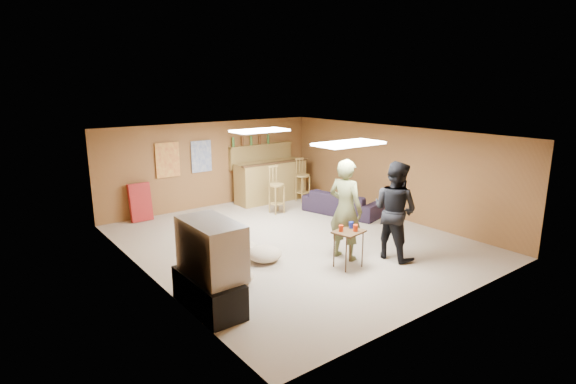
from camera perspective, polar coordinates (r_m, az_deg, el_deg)
ground at (r=9.30m, az=0.75°, el=-6.23°), size 7.00×7.00×0.00m
ceiling at (r=8.80m, az=0.79°, el=7.37°), size 6.00×7.00×0.02m
wall_back at (r=11.89m, az=-9.69°, el=3.45°), size 6.00×0.02×2.20m
wall_front at (r=6.69m, az=19.62°, el=-5.12°), size 6.00×0.02×2.20m
wall_left at (r=7.58m, az=-17.43°, el=-2.78°), size 0.02×7.00×2.20m
wall_right at (r=11.05m, az=13.14°, el=2.53°), size 0.02×7.00×2.20m
tv_stand at (r=6.68m, az=-10.04°, el=-12.40°), size 0.55×1.30×0.50m
dvd_box at (r=6.82m, az=-8.32°, el=-12.72°), size 0.35×0.50×0.08m
tv_body at (r=6.46m, az=-9.72°, el=-7.06°), size 0.60×1.10×0.80m
tv_screen at (r=6.59m, az=-7.32°, el=-6.53°), size 0.02×0.95×0.65m
bar_counter at (r=12.29m, az=-2.19°, el=1.36°), size 2.00×0.60×1.10m
bar_lip at (r=11.99m, az=-1.52°, el=3.73°), size 2.10×0.12×0.05m
bar_shelf at (r=12.50m, az=-3.42°, el=5.97°), size 2.00×0.18×0.05m
bar_backing at (r=12.55m, az=-3.45°, el=4.62°), size 2.00×0.14×0.60m
poster_left at (r=11.31m, az=-15.03°, el=3.96°), size 0.60×0.03×0.85m
poster_right at (r=11.68m, az=-10.95°, el=4.46°), size 0.55×0.03×0.80m
folding_chair_stack at (r=11.08m, az=-18.25°, el=-1.23°), size 0.50×0.26×0.91m
ceiling_panel_front at (r=7.69m, az=7.73°, el=6.11°), size 1.20×0.60×0.04m
ceiling_panel_back at (r=9.77m, az=-3.58°, el=7.79°), size 1.20×0.60×0.04m
person_olive at (r=8.22m, az=7.31°, el=-2.23°), size 0.58×0.76×1.86m
person_black at (r=8.41m, az=13.41°, el=-2.28°), size 0.77×0.95×1.82m
sofa at (r=11.19m, az=6.88°, el=-1.38°), size 1.24×2.06×0.56m
tray_table at (r=8.00m, az=7.67°, el=-7.19°), size 0.58×0.49×0.67m
cup_red_near at (r=7.83m, az=6.75°, el=-4.60°), size 0.09×0.09×0.11m
cup_red_far at (r=7.87m, az=8.57°, el=-4.54°), size 0.10×0.10×0.12m
cup_blue at (r=8.02m, az=8.03°, el=-4.17°), size 0.09×0.09×0.11m
bar_stool_left at (r=11.12m, az=-1.46°, el=0.10°), size 0.37×0.37×1.12m
bar_stool_right at (r=12.26m, az=1.89°, el=1.41°), size 0.40×0.40×1.13m
cushion_near_tv at (r=8.26m, az=-2.97°, el=-7.84°), size 0.62×0.62×0.28m
cushion_mid at (r=8.69m, az=-5.56°, el=-6.99°), size 0.64×0.64×0.22m
cushion_far at (r=7.44m, az=-6.35°, el=-10.60°), size 0.60×0.60×0.23m
bottle_row at (r=12.27m, az=-4.70°, el=6.54°), size 1.20×0.08×0.26m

